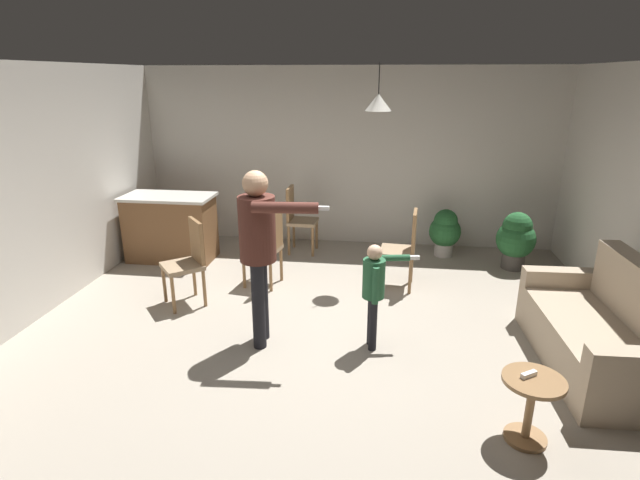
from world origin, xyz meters
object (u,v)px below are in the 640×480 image
object	(u,v)px
spare_remote_on_table	(529,375)
potted_plant_corner	(445,230)
person_adult	(259,240)
potted_plant_by_wall	(516,238)
kitchen_counter	(171,227)
side_table_by_couch	(531,402)
dining_chair_near_wall	(298,217)
couch_floral	(601,334)
person_child	(375,285)
dining_chair_spare	(188,259)
dining_chair_centre_back	(268,244)
dining_chair_by_counter	(404,246)

from	to	relation	value
spare_remote_on_table	potted_plant_corner	bearing A→B (deg)	92.40
person_adult	potted_plant_by_wall	size ratio (longest dim) A/B	2.17
kitchen_counter	side_table_by_couch	distance (m)	5.28
kitchen_counter	dining_chair_near_wall	xyz separation A→B (m)	(1.76, 0.55, 0.07)
couch_floral	person_child	bearing A→B (deg)	86.01
person_child	potted_plant_by_wall	xyz separation A→B (m)	(1.87, 2.37, -0.22)
dining_chair_spare	kitchen_counter	bearing A→B (deg)	-8.79
kitchen_counter	potted_plant_by_wall	size ratio (longest dim) A/B	1.57
kitchen_counter	dining_chair_spare	xyz separation A→B (m)	(0.82, -1.38, 0.07)
dining_chair_near_wall	potted_plant_by_wall	distance (m)	3.09
potted_plant_corner	potted_plant_by_wall	world-z (taller)	potted_plant_by_wall
person_child	dining_chair_centre_back	world-z (taller)	person_child
kitchen_counter	dining_chair_near_wall	bearing A→B (deg)	17.44
potted_plant_corner	dining_chair_by_counter	bearing A→B (deg)	-117.10
couch_floral	dining_chair_by_counter	bearing A→B (deg)	45.69
side_table_by_couch	dining_chair_centre_back	distance (m)	3.59
person_adult	potted_plant_corner	world-z (taller)	person_adult
dining_chair_near_wall	dining_chair_by_counter	bearing A→B (deg)	54.65
person_adult	dining_chair_centre_back	world-z (taller)	person_adult
person_child	dining_chair_by_counter	bearing A→B (deg)	158.31
kitchen_counter	dining_chair_centre_back	bearing A→B (deg)	-24.87
dining_chair_centre_back	spare_remote_on_table	bearing A→B (deg)	-125.89
kitchen_counter	dining_chair_centre_back	distance (m)	1.77
potted_plant_corner	person_child	bearing A→B (deg)	-109.21
couch_floral	person_child	distance (m)	2.09
side_table_by_couch	dining_chair_spare	xyz separation A→B (m)	(-3.31, 1.90, 0.22)
dining_chair_spare	potted_plant_by_wall	world-z (taller)	dining_chair_spare
kitchen_counter	dining_chair_by_counter	world-z (taller)	dining_chair_by_counter
couch_floral	kitchen_counter	distance (m)	5.48
dining_chair_by_counter	potted_plant_corner	size ratio (longest dim) A/B	1.42
dining_chair_centre_back	potted_plant_by_wall	distance (m)	3.39
potted_plant_by_wall	spare_remote_on_table	distance (m)	3.60
dining_chair_by_counter	dining_chair_spare	xyz separation A→B (m)	(-2.47, -0.79, 0.00)
dining_chair_centre_back	potted_plant_corner	distance (m)	2.73
dining_chair_by_counter	kitchen_counter	bearing A→B (deg)	85.04
couch_floral	spare_remote_on_table	world-z (taller)	couch_floral
dining_chair_spare	couch_floral	bearing A→B (deg)	-140.14
kitchen_counter	dining_chair_spare	distance (m)	1.60
side_table_by_couch	dining_chair_near_wall	world-z (taller)	dining_chair_near_wall
person_adult	potted_plant_corner	distance (m)	3.56
dining_chair_near_wall	dining_chair_spare	distance (m)	2.15
dining_chair_near_wall	dining_chair_spare	xyz separation A→B (m)	(-0.94, -1.93, 0.00)
potted_plant_corner	couch_floral	bearing A→B (deg)	-68.84
person_child	spare_remote_on_table	distance (m)	1.62
person_adult	person_child	xyz separation A→B (m)	(1.09, 0.06, -0.42)
person_adult	spare_remote_on_table	world-z (taller)	person_adult
spare_remote_on_table	dining_chair_by_counter	bearing A→B (deg)	106.83
person_child	person_adult	bearing A→B (deg)	-96.73
side_table_by_couch	dining_chair_by_counter	xyz separation A→B (m)	(-0.84, 2.69, 0.22)
side_table_by_couch	kitchen_counter	bearing A→B (deg)	141.57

